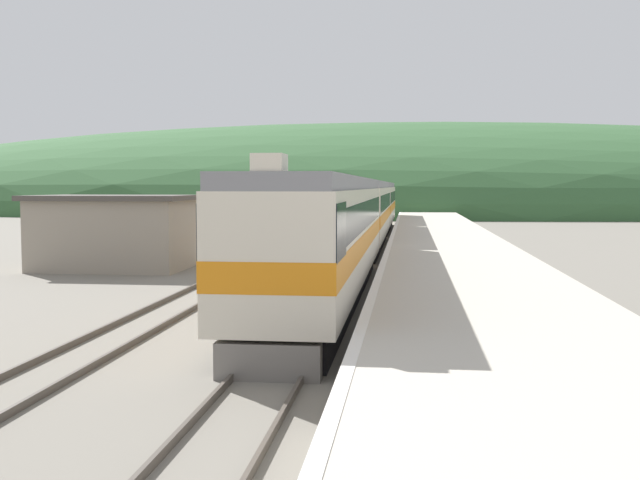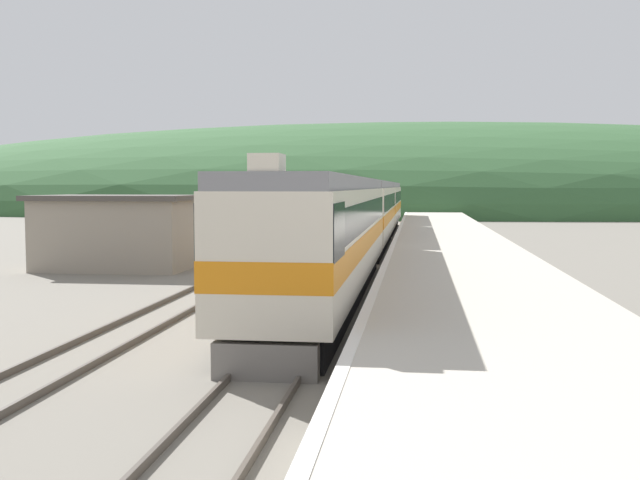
{
  "view_description": "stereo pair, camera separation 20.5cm",
  "coord_description": "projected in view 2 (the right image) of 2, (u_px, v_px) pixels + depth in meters",
  "views": [
    {
      "loc": [
        2.83,
        3.08,
        3.95
      ],
      "look_at": [
        0.45,
        23.04,
        2.5
      ],
      "focal_mm": 42.0,
      "sensor_mm": 36.0,
      "label": 1
    },
    {
      "loc": [
        3.03,
        3.1,
        3.95
      ],
      "look_at": [
        0.45,
        23.04,
        2.5
      ],
      "focal_mm": 42.0,
      "sensor_mm": 36.0,
      "label": 2
    }
  ],
  "objects": [
    {
      "name": "track_main",
      "position": [
        382.0,
        229.0,
        66.84
      ],
      "size": [
        1.52,
        180.0,
        0.16
      ],
      "color": "#4C443D",
      "rests_on": "ground"
    },
    {
      "name": "track_siding",
      "position": [
        331.0,
        229.0,
        67.44
      ],
      "size": [
        1.52,
        180.0,
        0.16
      ],
      "color": "#4C443D",
      "rests_on": "ground"
    },
    {
      "name": "platform",
      "position": [
        446.0,
        242.0,
        46.4
      ],
      "size": [
        6.28,
        140.0,
        1.03
      ],
      "color": "#BCB5A5",
      "rests_on": "ground"
    },
    {
      "name": "distant_hills",
      "position": [
        400.0,
        208.0,
        134.49
      ],
      "size": [
        226.09,
        101.74,
        29.56
      ],
      "color": "#335B33",
      "rests_on": "ground"
    },
    {
      "name": "station_shed",
      "position": [
        118.0,
        232.0,
        35.54
      ],
      "size": [
        7.37,
        4.97,
        3.52
      ],
      "color": "gray",
      "rests_on": "ground"
    },
    {
      "name": "express_train_lead_car",
      "position": [
        326.0,
        234.0,
        25.34
      ],
      "size": [
        2.84,
        21.63,
        4.61
      ],
      "color": "black",
      "rests_on": "ground"
    },
    {
      "name": "carriage_second",
      "position": [
        368.0,
        212.0,
        46.72
      ],
      "size": [
        2.83,
        19.37,
        4.25
      ],
      "color": "black",
      "rests_on": "ground"
    },
    {
      "name": "carriage_third",
      "position": [
        383.0,
        204.0,
        66.75
      ],
      "size": [
        2.83,
        19.37,
        4.25
      ],
      "color": "black",
      "rests_on": "ground"
    }
  ]
}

